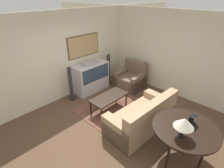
{
  "coord_description": "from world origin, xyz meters",
  "views": [
    {
      "loc": [
        -2.59,
        -2.5,
        3.13
      ],
      "look_at": [
        0.63,
        0.6,
        0.75
      ],
      "focal_mm": 28.0,
      "sensor_mm": 36.0,
      "label": 1
    }
  ],
  "objects_px": {
    "tv": "(91,77)",
    "speaker_tower_left": "(71,85)",
    "armchair": "(131,79)",
    "console_table": "(185,130)",
    "mantel_clock": "(192,120)",
    "speaker_tower_right": "(109,70)",
    "table_lamp": "(184,123)",
    "coffee_table": "(109,98)",
    "couch": "(142,118)"
  },
  "relations": [
    {
      "from": "table_lamp",
      "to": "speaker_tower_right",
      "type": "relative_size",
      "value": 0.36
    },
    {
      "from": "speaker_tower_right",
      "to": "tv",
      "type": "bearing_deg",
      "value": -179.91
    },
    {
      "from": "table_lamp",
      "to": "mantel_clock",
      "type": "bearing_deg",
      "value": -0.12
    },
    {
      "from": "table_lamp",
      "to": "speaker_tower_right",
      "type": "height_order",
      "value": "table_lamp"
    },
    {
      "from": "speaker_tower_left",
      "to": "coffee_table",
      "type": "bearing_deg",
      "value": -71.28
    },
    {
      "from": "console_table",
      "to": "speaker_tower_left",
      "type": "distance_m",
      "value": 3.55
    },
    {
      "from": "tv",
      "to": "couch",
      "type": "relative_size",
      "value": 0.65
    },
    {
      "from": "tv",
      "to": "console_table",
      "type": "bearing_deg",
      "value": -99.53
    },
    {
      "from": "tv",
      "to": "coffee_table",
      "type": "relative_size",
      "value": 1.09
    },
    {
      "from": "tv",
      "to": "coffee_table",
      "type": "distance_m",
      "value": 1.34
    },
    {
      "from": "tv",
      "to": "armchair",
      "type": "relative_size",
      "value": 1.27
    },
    {
      "from": "tv",
      "to": "speaker_tower_right",
      "type": "height_order",
      "value": "speaker_tower_right"
    },
    {
      "from": "couch",
      "to": "speaker_tower_right",
      "type": "distance_m",
      "value": 2.73
    },
    {
      "from": "table_lamp",
      "to": "armchair",
      "type": "bearing_deg",
      "value": 53.43
    },
    {
      "from": "tv",
      "to": "table_lamp",
      "type": "xyz_separation_m",
      "value": [
        -0.87,
        -3.56,
        0.62
      ]
    },
    {
      "from": "couch",
      "to": "table_lamp",
      "type": "relative_size",
      "value": 4.66
    },
    {
      "from": "armchair",
      "to": "coffee_table",
      "type": "relative_size",
      "value": 0.86
    },
    {
      "from": "console_table",
      "to": "mantel_clock",
      "type": "distance_m",
      "value": 0.24
    },
    {
      "from": "mantel_clock",
      "to": "speaker_tower_left",
      "type": "relative_size",
      "value": 0.18
    },
    {
      "from": "coffee_table",
      "to": "mantel_clock",
      "type": "relative_size",
      "value": 5.57
    },
    {
      "from": "couch",
      "to": "mantel_clock",
      "type": "bearing_deg",
      "value": 91.62
    },
    {
      "from": "tv",
      "to": "couch",
      "type": "bearing_deg",
      "value": -99.33
    },
    {
      "from": "coffee_table",
      "to": "speaker_tower_left",
      "type": "relative_size",
      "value": 1.0
    },
    {
      "from": "couch",
      "to": "mantel_clock",
      "type": "distance_m",
      "value": 1.29
    },
    {
      "from": "armchair",
      "to": "speaker_tower_right",
      "type": "bearing_deg",
      "value": -166.0
    },
    {
      "from": "coffee_table",
      "to": "console_table",
      "type": "xyz_separation_m",
      "value": [
        -0.18,
        -2.26,
        0.34
      ]
    },
    {
      "from": "tv",
      "to": "table_lamp",
      "type": "height_order",
      "value": "table_lamp"
    },
    {
      "from": "console_table",
      "to": "speaker_tower_right",
      "type": "distance_m",
      "value": 3.82
    },
    {
      "from": "couch",
      "to": "console_table",
      "type": "relative_size",
      "value": 1.49
    },
    {
      "from": "tv",
      "to": "console_table",
      "type": "xyz_separation_m",
      "value": [
        -0.59,
        -3.53,
        0.25
      ]
    },
    {
      "from": "speaker_tower_left",
      "to": "speaker_tower_right",
      "type": "height_order",
      "value": "same"
    },
    {
      "from": "tv",
      "to": "table_lamp",
      "type": "distance_m",
      "value": 3.72
    },
    {
      "from": "table_lamp",
      "to": "speaker_tower_left",
      "type": "xyz_separation_m",
      "value": [
        0.03,
        3.56,
        -0.59
      ]
    },
    {
      "from": "armchair",
      "to": "speaker_tower_left",
      "type": "height_order",
      "value": "speaker_tower_left"
    },
    {
      "from": "couch",
      "to": "speaker_tower_left",
      "type": "height_order",
      "value": "speaker_tower_left"
    },
    {
      "from": "couch",
      "to": "speaker_tower_right",
      "type": "height_order",
      "value": "speaker_tower_right"
    },
    {
      "from": "couch",
      "to": "mantel_clock",
      "type": "relative_size",
      "value": 9.33
    },
    {
      "from": "table_lamp",
      "to": "mantel_clock",
      "type": "relative_size",
      "value": 2.0
    },
    {
      "from": "tv",
      "to": "couch",
      "type": "height_order",
      "value": "tv"
    },
    {
      "from": "console_table",
      "to": "speaker_tower_left",
      "type": "bearing_deg",
      "value": 94.03
    },
    {
      "from": "coffee_table",
      "to": "speaker_tower_right",
      "type": "relative_size",
      "value": 1.0
    },
    {
      "from": "mantel_clock",
      "to": "speaker_tower_right",
      "type": "relative_size",
      "value": 0.18
    },
    {
      "from": "mantel_clock",
      "to": "speaker_tower_right",
      "type": "xyz_separation_m",
      "value": [
        1.26,
        3.56,
        -0.39
      ]
    },
    {
      "from": "armchair",
      "to": "mantel_clock",
      "type": "relative_size",
      "value": 4.77
    },
    {
      "from": "tv",
      "to": "speaker_tower_left",
      "type": "distance_m",
      "value": 0.84
    },
    {
      "from": "speaker_tower_left",
      "to": "table_lamp",
      "type": "bearing_deg",
      "value": -90.52
    },
    {
      "from": "armchair",
      "to": "tv",
      "type": "bearing_deg",
      "value": -131.91
    },
    {
      "from": "coffee_table",
      "to": "speaker_tower_left",
      "type": "bearing_deg",
      "value": 108.72
    },
    {
      "from": "armchair",
      "to": "speaker_tower_left",
      "type": "xyz_separation_m",
      "value": [
        -1.98,
        0.85,
        0.23
      ]
    },
    {
      "from": "console_table",
      "to": "couch",
      "type": "bearing_deg",
      "value": 80.02
    }
  ]
}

